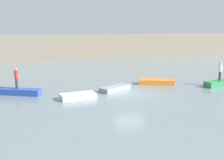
% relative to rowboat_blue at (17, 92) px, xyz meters
% --- Properties ---
extents(ground_plane, '(120.00, 120.00, 0.00)m').
position_rel_rowboat_blue_xyz_m(ground_plane, '(9.11, -1.82, -0.26)').
color(ground_plane, slate).
extents(embankment_wall, '(80.00, 1.20, 3.94)m').
position_rel_rowboat_blue_xyz_m(embankment_wall, '(9.11, 23.47, 1.71)').
color(embankment_wall, gray).
rests_on(embankment_wall, ground_plane).
extents(rowboat_blue, '(4.02, 2.44, 0.51)m').
position_rel_rowboat_blue_xyz_m(rowboat_blue, '(0.00, 0.00, 0.00)').
color(rowboat_blue, '#2B4CAD').
rests_on(rowboat_blue, ground_plane).
extents(rowboat_white, '(2.92, 1.72, 0.42)m').
position_rel_rowboat_blue_xyz_m(rowboat_white, '(4.71, -2.51, -0.04)').
color(rowboat_white, white).
rests_on(rowboat_white, ground_plane).
extents(rowboat_grey, '(3.11, 2.53, 0.39)m').
position_rel_rowboat_blue_xyz_m(rowboat_grey, '(8.28, -0.32, -0.06)').
color(rowboat_grey, gray).
rests_on(rowboat_grey, ground_plane).
extents(rowboat_orange, '(3.57, 2.26, 0.46)m').
position_rel_rowboat_blue_xyz_m(rowboat_orange, '(12.83, 1.45, -0.03)').
color(rowboat_orange, orange).
rests_on(rowboat_orange, ground_plane).
extents(rowboat_green, '(3.45, 1.92, 0.53)m').
position_rel_rowboat_blue_xyz_m(rowboat_green, '(18.29, -0.70, 0.01)').
color(rowboat_green, '#2D7F47').
rests_on(rowboat_green, ground_plane).
extents(person_white_shirt, '(0.32, 0.32, 1.72)m').
position_rel_rowboat_blue_xyz_m(person_white_shirt, '(18.29, -0.70, 1.22)').
color(person_white_shirt, '#38332D').
rests_on(person_white_shirt, rowboat_green).
extents(person_red_shirt, '(0.32, 0.32, 1.74)m').
position_rel_rowboat_blue_xyz_m(person_red_shirt, '(0.00, 0.00, 1.22)').
color(person_red_shirt, '#38332D').
rests_on(person_red_shirt, rowboat_blue).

